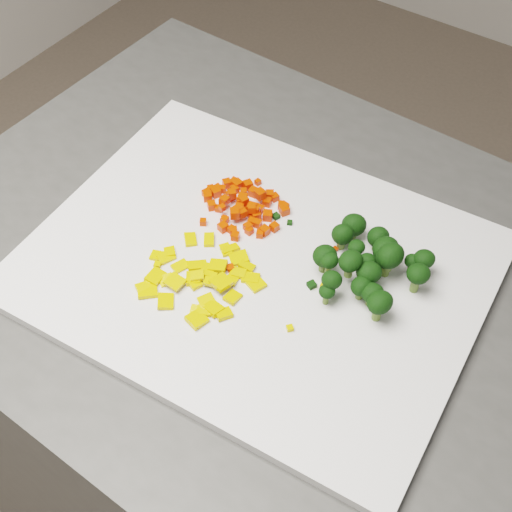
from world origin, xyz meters
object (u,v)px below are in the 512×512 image
Objects in this scene: carrot_pile at (242,201)px; pepper_pile at (200,276)px; counter_block at (282,443)px; cutting_board at (256,265)px; broccoli_pile at (368,261)px.

carrot_pile is 0.12m from pepper_pile.
pepper_pile is at bearing -130.62° from counter_block.
cutting_board is 4.50× the size of carrot_pile.
cutting_board is at bearing -157.28° from broccoli_pile.
cutting_board reaches higher than counter_block.
pepper_pile reaches higher than cutting_board.
broccoli_pile is at bearing 17.40° from counter_block.
carrot_pile is at bearing 160.37° from counter_block.
broccoli_pile reaches higher than pepper_pile.
pepper_pile is (-0.03, -0.06, 0.02)m from cutting_board.
carrot_pile is (-0.09, 0.03, 0.48)m from counter_block.
broccoli_pile is (0.17, -0.01, 0.02)m from carrot_pile.
counter_block is 8.17× the size of carrot_pile.
pepper_pile is (0.03, -0.11, -0.01)m from carrot_pile.
broccoli_pile is at bearing 22.72° from cutting_board.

